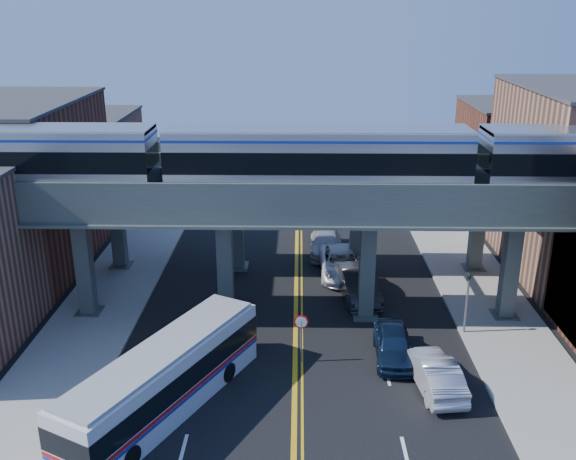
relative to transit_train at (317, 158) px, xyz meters
name	(u,v)px	position (x,y,z in m)	size (l,w,h in m)	color
ground	(295,396)	(-1.11, -8.00, -9.36)	(120.00, 120.00, 0.00)	black
sidewalk_west	(108,298)	(-12.61, 2.00, -9.28)	(5.00, 70.00, 0.16)	gray
sidewalk_east	(486,301)	(10.39, 2.00, -9.28)	(5.00, 70.00, 0.16)	gray
building_west_b	(22,186)	(-19.61, 8.00, -3.86)	(8.00, 14.00, 11.00)	brown
building_west_c	(86,162)	(-19.61, 21.00, -5.36)	(8.00, 10.00, 8.00)	#895846
building_east_c	(513,158)	(17.39, 21.00, -4.86)	(8.00, 10.00, 9.00)	brown
elevated_viaduct_near	(296,210)	(-1.11, 0.00, -2.89)	(52.00, 3.60, 7.40)	#3D4745
elevated_viaduct_far	(297,177)	(-1.11, 7.00, -2.89)	(52.00, 3.60, 7.40)	#3D4745
transit_train	(317,158)	(0.00, 0.00, 0.00)	(49.51, 3.11, 3.62)	black
stop_sign	(301,331)	(-0.81, -5.00, -7.60)	(0.76, 0.09, 2.63)	slate
traffic_signal	(467,296)	(8.09, -2.00, -7.06)	(0.15, 0.18, 4.10)	slate
transit_bus	(165,380)	(-6.81, -9.12, -7.84)	(7.51, 11.38, 2.96)	silver
car_lane_a	(393,345)	(3.87, -4.61, -8.57)	(1.86, 4.62, 1.58)	#0E1B33
car_lane_b	(358,284)	(2.67, 2.57, -8.44)	(1.94, 5.57, 1.83)	#272729
car_lane_c	(341,263)	(1.88, 6.07, -8.52)	(2.79, 6.05, 1.68)	white
car_lane_d	(326,242)	(1.00, 9.99, -8.56)	(2.24, 5.50, 1.60)	#ABAAAF
car_parked_curb	(435,373)	(5.45, -7.23, -8.55)	(1.70, 4.88, 1.61)	#AAA9AE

